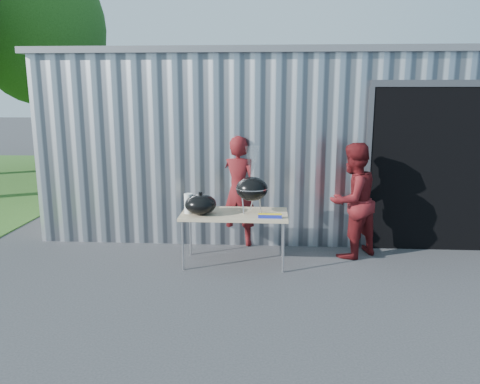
# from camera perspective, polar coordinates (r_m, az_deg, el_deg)

# --- Properties ---
(ground) EXTENTS (80.00, 80.00, 0.00)m
(ground) POSITION_cam_1_polar(r_m,az_deg,el_deg) (6.04, -2.00, -11.57)
(ground) COLOR #333335
(building) EXTENTS (8.20, 6.20, 3.10)m
(building) POSITION_cam_1_polar(r_m,az_deg,el_deg) (10.14, 5.69, 7.00)
(building) COLOR silver
(building) RESTS_ON ground
(tree_far) EXTENTS (3.98, 3.98, 6.60)m
(tree_far) POSITION_cam_1_polar(r_m,az_deg,el_deg) (16.24, -23.32, 17.73)
(tree_far) COLOR #442D19
(tree_far) RESTS_ON ground
(folding_table) EXTENTS (1.50, 0.75, 0.75)m
(folding_table) POSITION_cam_1_polar(r_m,az_deg,el_deg) (6.63, -0.69, -2.90)
(folding_table) COLOR tan
(folding_table) RESTS_ON ground
(kettle_grill) EXTENTS (0.46, 0.46, 0.94)m
(kettle_grill) POSITION_cam_1_polar(r_m,az_deg,el_deg) (6.56, 1.46, 1.03)
(kettle_grill) COLOR black
(kettle_grill) RESTS_ON folding_table
(grill_lid) EXTENTS (0.44, 0.44, 0.32)m
(grill_lid) POSITION_cam_1_polar(r_m,az_deg,el_deg) (6.54, -4.83, -1.49)
(grill_lid) COLOR black
(grill_lid) RESTS_ON folding_table
(paper_towels) EXTENTS (0.12, 0.12, 0.28)m
(paper_towels) POSITION_cam_1_polar(r_m,az_deg,el_deg) (6.62, -6.29, -1.39)
(paper_towels) COLOR white
(paper_towels) RESTS_ON folding_table
(white_tub) EXTENTS (0.20, 0.15, 0.10)m
(white_tub) POSITION_cam_1_polar(r_m,az_deg,el_deg) (6.87, -5.14, -1.63)
(white_tub) COLOR white
(white_tub) RESTS_ON folding_table
(foil_box) EXTENTS (0.32, 0.05, 0.06)m
(foil_box) POSITION_cam_1_polar(r_m,az_deg,el_deg) (6.35, 3.67, -2.92)
(foil_box) COLOR #17249A
(foil_box) RESTS_ON folding_table
(person_cook) EXTENTS (0.69, 0.49, 1.77)m
(person_cook) POSITION_cam_1_polar(r_m,az_deg,el_deg) (7.44, -0.25, 0.14)
(person_cook) COLOR #5E1316
(person_cook) RESTS_ON ground
(person_bystander) EXTENTS (1.05, 1.02, 1.71)m
(person_bystander) POSITION_cam_1_polar(r_m,az_deg,el_deg) (7.10, 13.53, -1.02)
(person_bystander) COLOR #5E1316
(person_bystander) RESTS_ON ground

